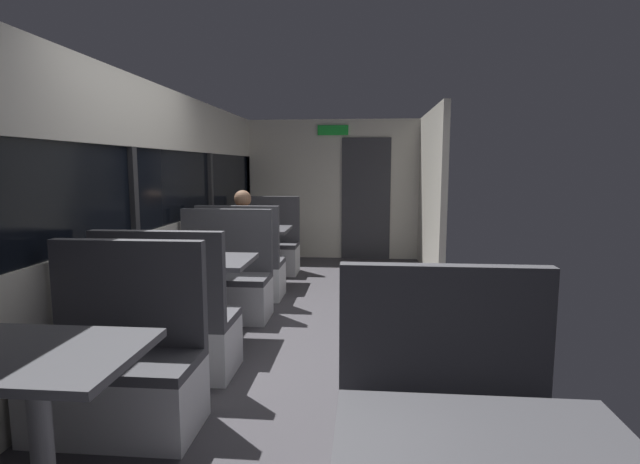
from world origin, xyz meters
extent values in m
cube|color=#423F44|center=(0.00, 0.00, -0.01)|extent=(3.30, 9.20, 0.02)
cube|color=beige|center=(-1.45, 0.00, 0.47)|extent=(0.08, 8.40, 0.95)
cube|color=beige|center=(-1.45, 0.00, 2.00)|extent=(0.08, 8.40, 0.60)
cube|color=black|center=(-1.46, 0.00, 1.32)|extent=(0.03, 8.40, 0.75)
cube|color=#2D2D30|center=(-1.43, 0.00, 1.32)|extent=(0.06, 0.08, 0.75)
cube|color=#2D2D30|center=(-1.43, 2.10, 1.32)|extent=(0.06, 0.08, 0.75)
cube|color=#2D2D30|center=(-1.43, 4.20, 1.32)|extent=(0.06, 0.08, 0.75)
cube|color=beige|center=(0.00, 4.20, 1.15)|extent=(2.90, 0.08, 2.30)
cube|color=#333338|center=(0.55, 4.15, 1.00)|extent=(0.80, 0.04, 2.00)
cube|color=green|center=(0.00, 4.14, 2.12)|extent=(0.50, 0.03, 0.16)
cube|color=beige|center=(1.45, 3.00, 1.15)|extent=(0.08, 2.40, 2.30)
cylinder|color=#9E9EA3|center=(-0.89, -2.09, 0.35)|extent=(0.10, 0.10, 0.70)
cube|color=#4C4C51|center=(-0.89, -2.09, 0.72)|extent=(0.90, 0.70, 0.04)
cube|color=silver|center=(-0.89, -1.43, 0.20)|extent=(0.95, 0.50, 0.39)
cube|color=#47474C|center=(-0.89, -1.43, 0.42)|extent=(0.95, 0.50, 0.06)
cube|color=#47474C|center=(-0.89, -1.22, 0.78)|extent=(0.95, 0.08, 0.65)
cylinder|color=#9E9EA3|center=(-0.89, 0.07, 0.35)|extent=(0.10, 0.10, 0.70)
cube|color=#4C4C51|center=(-0.89, 0.07, 0.72)|extent=(0.90, 0.70, 0.04)
cube|color=silver|center=(-0.89, -0.59, 0.20)|extent=(0.95, 0.50, 0.39)
cube|color=#47474C|center=(-0.89, -0.59, 0.42)|extent=(0.95, 0.50, 0.06)
cube|color=#47474C|center=(-0.89, -0.80, 0.78)|extent=(0.95, 0.08, 0.65)
cube|color=silver|center=(-0.89, 0.73, 0.20)|extent=(0.95, 0.50, 0.39)
cube|color=#47474C|center=(-0.89, 0.73, 0.42)|extent=(0.95, 0.50, 0.06)
cube|color=#47474C|center=(-0.89, 0.94, 0.78)|extent=(0.95, 0.08, 0.65)
cylinder|color=#9E9EA3|center=(-0.89, 2.22, 0.35)|extent=(0.10, 0.10, 0.70)
cube|color=#4C4C51|center=(-0.89, 2.22, 0.72)|extent=(0.90, 0.70, 0.04)
cube|color=silver|center=(-0.89, 1.56, 0.20)|extent=(0.95, 0.50, 0.39)
cube|color=#47474C|center=(-0.89, 1.56, 0.42)|extent=(0.95, 0.50, 0.06)
cube|color=#47474C|center=(-0.89, 1.35, 0.78)|extent=(0.95, 0.08, 0.65)
cube|color=silver|center=(-0.89, 2.88, 0.20)|extent=(0.95, 0.50, 0.39)
cube|color=#47474C|center=(-0.89, 2.88, 0.42)|extent=(0.95, 0.50, 0.06)
cube|color=#47474C|center=(-0.89, 3.09, 0.78)|extent=(0.95, 0.08, 0.65)
cube|color=#4C4C51|center=(0.89, -2.69, 0.72)|extent=(0.90, 0.70, 0.04)
cube|color=#47474C|center=(0.89, -2.03, 0.42)|extent=(0.95, 0.50, 0.06)
cube|color=#47474C|center=(0.89, -1.82, 0.78)|extent=(0.95, 0.08, 0.65)
cube|color=#26262D|center=(-0.89, 1.56, 0.23)|extent=(0.30, 0.36, 0.45)
cube|color=#8C664C|center=(-0.89, 1.61, 0.75)|extent=(0.34, 0.22, 0.60)
sphere|color=#8C664C|center=(-0.89, 1.63, 1.16)|extent=(0.20, 0.20, 0.20)
cylinder|color=#8C664C|center=(-1.09, 1.79, 0.77)|extent=(0.07, 0.28, 0.07)
cylinder|color=#8C664C|center=(-0.69, 1.79, 0.77)|extent=(0.07, 0.28, 0.07)
cylinder|color=#26598C|center=(-0.84, 0.15, 0.79)|extent=(0.07, 0.07, 0.09)
camera|label=1|loc=(0.53, -4.02, 1.54)|focal=27.63mm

